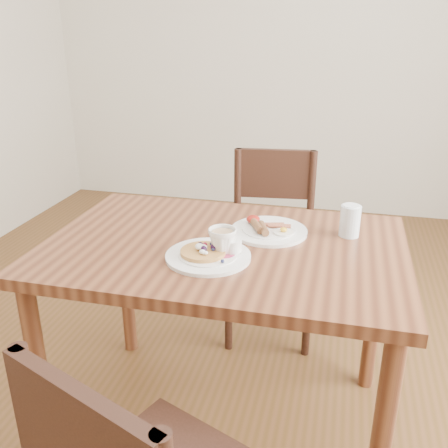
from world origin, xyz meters
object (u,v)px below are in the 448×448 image
teacup_saucer (222,243)px  water_glass (350,221)px  breakfast_plate (268,230)px  dining_table (224,270)px  chair_far (272,235)px  pancake_plate (210,254)px

teacup_saucer → water_glass: size_ratio=1.28×
breakfast_plate → dining_table: bearing=-135.0°
chair_far → water_glass: chair_far is taller
breakfast_plate → water_glass: bearing=8.4°
chair_far → teacup_saucer: (-0.04, -0.80, 0.30)m
dining_table → teacup_saucer: 0.17m
dining_table → breakfast_plate: 0.21m
breakfast_plate → chair_far: bearing=96.4°
dining_table → teacup_saucer: (0.02, -0.09, 0.14)m
breakfast_plate → water_glass: water_glass is taller
chair_far → breakfast_plate: size_ratio=3.26×
dining_table → breakfast_plate: (0.13, 0.13, 0.11)m
dining_table → water_glass: bearing=22.6°
teacup_saucer → breakfast_plate: bearing=63.9°
dining_table → chair_far: chair_far is taller
teacup_saucer → water_glass: 0.47m
chair_far → water_glass: bearing=116.1°
water_glass → teacup_saucer: bearing=-145.8°
teacup_saucer → dining_table: bearing=101.0°
chair_far → pancake_plate: (-0.08, -0.82, 0.27)m
dining_table → chair_far: 0.72m
dining_table → teacup_saucer: size_ratio=8.57×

